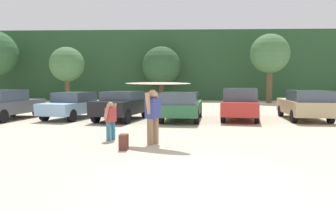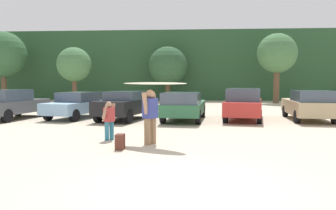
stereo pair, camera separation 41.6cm
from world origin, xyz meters
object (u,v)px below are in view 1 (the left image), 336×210
(parked_car_dark_gray, at_px, (6,104))
(parked_car_tan, at_px, (305,105))
(person_adult, at_px, (153,114))
(backpack_dropped, at_px, (124,142))
(parked_car_sky_blue, at_px, (73,105))
(parked_car_red, at_px, (241,103))
(surfboard_cream, at_px, (156,83))
(parked_car_black, at_px, (122,105))
(parked_car_forest_green, at_px, (181,106))
(person_child, at_px, (111,119))

(parked_car_dark_gray, xyz_separation_m, parked_car_tan, (15.33, 0.46, -0.01))
(person_adult, xyz_separation_m, backpack_dropped, (-0.77, -0.90, -0.75))
(parked_car_sky_blue, distance_m, parked_car_red, 8.83)
(parked_car_red, xyz_separation_m, surfboard_cream, (-3.86, -6.93, 1.07))
(parked_car_sky_blue, bearing_deg, parked_car_black, -88.76)
(parked_car_black, relative_size, surfboard_cream, 1.81)
(parked_car_red, bearing_deg, parked_car_tan, -80.23)
(parked_car_sky_blue, relative_size, parked_car_forest_green, 0.91)
(parked_car_black, height_order, person_adult, person_adult)
(parked_car_sky_blue, relative_size, backpack_dropped, 9.70)
(parked_car_forest_green, height_order, surfboard_cream, surfboard_cream)
(backpack_dropped, bearing_deg, surfboard_cream, 45.15)
(person_child, bearing_deg, parked_car_forest_green, -80.71)
(parked_car_red, bearing_deg, person_adult, 161.44)
(parked_car_tan, xyz_separation_m, backpack_dropped, (-7.99, -7.74, -0.57))
(parked_car_red, distance_m, person_child, 8.32)
(surfboard_cream, bearing_deg, backpack_dropped, 71.60)
(parked_car_sky_blue, distance_m, parked_car_forest_green, 5.82)
(parked_car_dark_gray, xyz_separation_m, person_adult, (8.11, -6.37, 0.16))
(parked_car_dark_gray, bearing_deg, parked_car_black, -80.85)
(parked_car_sky_blue, height_order, person_adult, person_adult)
(parked_car_black, height_order, parked_car_forest_green, parked_car_black)
(parked_car_dark_gray, relative_size, backpack_dropped, 10.24)
(parked_car_red, bearing_deg, person_child, 150.42)
(parked_car_dark_gray, xyz_separation_m, backpack_dropped, (7.34, -7.28, -0.58))
(parked_car_red, height_order, person_adult, person_adult)
(parked_car_black, distance_m, parked_car_red, 6.11)
(parked_car_sky_blue, bearing_deg, backpack_dropped, -139.06)
(parked_car_sky_blue, xyz_separation_m, parked_car_tan, (12.07, -0.27, 0.07))
(person_child, relative_size, backpack_dropped, 2.89)
(backpack_dropped, bearing_deg, person_child, 114.49)
(parked_car_sky_blue, height_order, parked_car_forest_green, parked_car_forest_green)
(backpack_dropped, bearing_deg, parked_car_tan, 44.07)
(person_child, relative_size, surfboard_cream, 0.55)
(parked_car_tan, bearing_deg, parked_car_black, 97.28)
(person_adult, bearing_deg, parked_car_tan, -104.54)
(surfboard_cream, bearing_deg, parked_car_dark_gray, -11.35)
(parked_car_dark_gray, xyz_separation_m, parked_car_sky_blue, (3.26, 0.73, -0.08))
(parked_car_black, height_order, parked_car_red, parked_car_red)
(person_adult, bearing_deg, parked_car_red, -87.85)
(parked_car_tan, distance_m, backpack_dropped, 11.14)
(parked_car_red, bearing_deg, parked_car_sky_blue, 100.12)
(person_child, distance_m, surfboard_cream, 2.08)
(parked_car_black, distance_m, person_adult, 6.83)
(person_adult, relative_size, person_child, 1.32)
(parked_car_forest_green, distance_m, parked_car_red, 3.13)
(parked_car_red, bearing_deg, surfboard_cream, 162.19)
(parked_car_sky_blue, bearing_deg, surfboard_cream, -131.16)
(parked_car_tan, xyz_separation_m, person_adult, (-7.22, -6.83, 0.17))
(parked_car_dark_gray, relative_size, parked_car_forest_green, 0.96)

